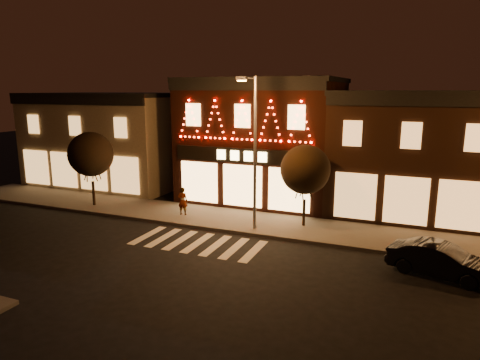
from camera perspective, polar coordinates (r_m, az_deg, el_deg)
The scene contains 10 objects.
ground at distance 18.58m, azimuth -11.55°, elevation -12.20°, with size 120.00×120.00×0.00m, color black.
sidewalk_far at distance 24.43m, azimuth 2.96°, elevation -5.82°, with size 44.00×4.00×0.15m, color #47423D.
building_left at distance 36.20m, azimuth -16.67°, elevation 5.33°, with size 12.20×8.28×7.30m.
building_pulp at distance 29.76m, azimuth 3.24°, elevation 5.45°, with size 10.20×8.34×8.30m.
building_right_a at distance 28.21m, azimuth 21.82°, elevation 3.43°, with size 9.20×8.28×7.50m.
streetlamp_mid at distance 22.03m, azimuth 1.78°, elevation 5.06°, with size 0.52×1.85×8.07m.
tree_left at distance 28.92m, azimuth -19.33°, elevation 3.27°, with size 2.86×2.86×4.78m.
tree_right at distance 23.33m, azimuth 8.73°, elevation 1.39°, with size 2.70×2.70×4.51m.
dark_sedan at distance 19.57m, azimuth 25.32°, elevation -9.71°, with size 1.45×4.17×1.37m, color black.
pedestrian at distance 25.82m, azimuth -7.66°, elevation -2.81°, with size 0.62×0.40×1.69m, color gray.
Camera 1 is at (9.67, -13.96, 7.53)m, focal length 31.91 mm.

